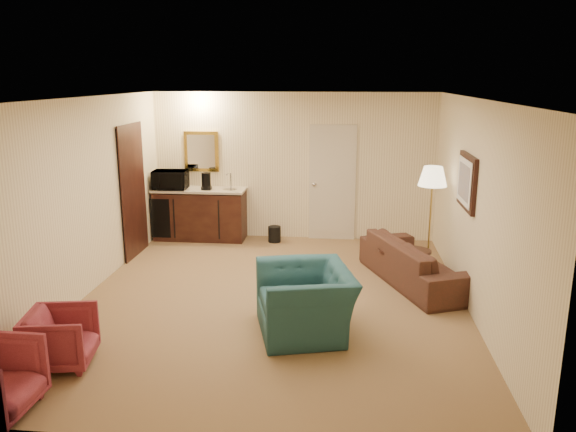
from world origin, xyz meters
name	(u,v)px	position (x,y,z in m)	size (l,w,h in m)	color
ground	(272,300)	(0.00, 0.00, 0.00)	(6.00, 6.00, 0.00)	olive
room_walls	(271,162)	(-0.10, 0.77, 1.72)	(5.02, 6.01, 2.61)	#FAE8BB
wetbar_cabinet	(200,214)	(-1.65, 2.72, 0.46)	(1.64, 0.58, 0.92)	#361C11
sofa	(417,255)	(1.95, 0.84, 0.41)	(2.12, 0.62, 0.83)	black
teal_armchair	(305,290)	(0.50, -0.90, 0.50)	(1.15, 0.75, 1.01)	#205051
rose_chair_near	(61,335)	(-1.90, -1.91, 0.32)	(0.63, 0.59, 0.65)	#922F41
coffee_table	(404,264)	(1.80, 1.00, 0.22)	(0.76, 0.51, 0.44)	black
floor_lamp	(430,219)	(2.20, 1.45, 0.79)	(0.42, 0.42, 1.59)	#B1913B
waste_bin	(274,234)	(-0.30, 2.65, 0.14)	(0.22, 0.22, 0.28)	black
microwave	(170,178)	(-2.15, 2.65, 1.12)	(0.59, 0.33, 0.40)	black
coffee_maker	(206,181)	(-1.50, 2.66, 1.07)	(0.16, 0.16, 0.30)	black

